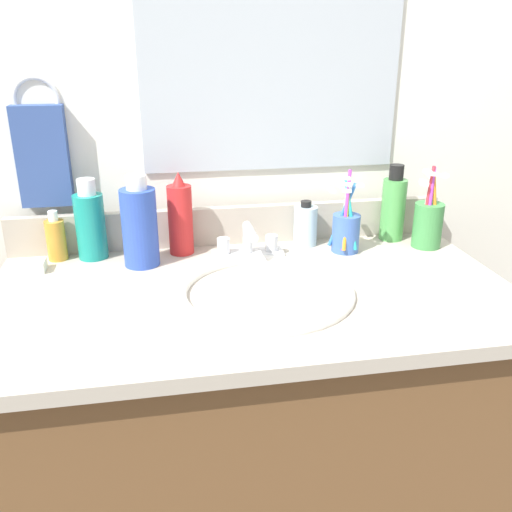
{
  "coord_description": "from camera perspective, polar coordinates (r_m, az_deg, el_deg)",
  "views": [
    {
      "loc": [
        -0.17,
        -0.98,
        1.2
      ],
      "look_at": [
        0.01,
        0.0,
        0.81
      ],
      "focal_mm": 38.93,
      "sensor_mm": 36.0,
      "label": 1
    }
  ],
  "objects": [
    {
      "name": "bottle_mouthwash_teal",
      "position": [
        1.28,
        -16.65,
        3.22
      ],
      "size": [
        0.07,
        0.07,
        0.18
      ],
      "color": "teal",
      "rests_on": "countertop"
    },
    {
      "name": "bottle_spray_red",
      "position": [
        1.27,
        -7.78,
        3.92
      ],
      "size": [
        0.06,
        0.06,
        0.19
      ],
      "color": "red",
      "rests_on": "countertop"
    },
    {
      "name": "faucet",
      "position": [
        1.24,
        -0.82,
        1.03
      ],
      "size": [
        0.16,
        0.1,
        0.08
      ],
      "color": "silver",
      "rests_on": "countertop"
    },
    {
      "name": "backsplash",
      "position": [
        1.33,
        -2.35,
        3.21
      ],
      "size": [
        1.03,
        0.02,
        0.09
      ],
      "primitive_type": "cube",
      "color": "#B2A899",
      "rests_on": "countertop"
    },
    {
      "name": "cup_green",
      "position": [
        1.36,
        17.23,
        3.32
      ],
      "size": [
        0.07,
        0.07,
        0.19
      ],
      "color": "#3F8C47",
      "rests_on": "countertop"
    },
    {
      "name": "vanity_cabinet",
      "position": [
        1.3,
        -0.25,
        -18.92
      ],
      "size": [
        0.99,
        0.53,
        0.71
      ],
      "primitive_type": "cube",
      "color": "brown",
      "rests_on": "ground_plane"
    },
    {
      "name": "bottle_toner_green",
      "position": [
        1.39,
        13.92,
        4.92
      ],
      "size": [
        0.06,
        0.06,
        0.18
      ],
      "color": "#4C9E4C",
      "rests_on": "countertop"
    },
    {
      "name": "bottle_shampoo_blue",
      "position": [
        1.21,
        -11.87,
        3.1
      ],
      "size": [
        0.08,
        0.08,
        0.2
      ],
      "color": "#2D4CB2",
      "rests_on": "countertop"
    },
    {
      "name": "cup_blue_plastic",
      "position": [
        1.29,
        9.21,
        2.76
      ],
      "size": [
        0.08,
        0.08,
        0.19
      ],
      "color": "#3F66B7",
      "rests_on": "countertop"
    },
    {
      "name": "towel_ring",
      "position": [
        1.32,
        -21.64,
        14.75
      ],
      "size": [
        0.1,
        0.01,
        0.1
      ],
      "primitive_type": "torus",
      "rotation": [
        1.57,
        0.0,
        0.0
      ],
      "color": "silver"
    },
    {
      "name": "countertop",
      "position": [
        1.1,
        -0.28,
        -4.06
      ],
      "size": [
        1.03,
        0.57,
        0.03
      ],
      "primitive_type": "cube",
      "color": "#B2A899",
      "rests_on": "vanity_cabinet"
    },
    {
      "name": "bottle_gel_clear",
      "position": [
        1.32,
        5.09,
        3.17
      ],
      "size": [
        0.06,
        0.06,
        0.11
      ],
      "color": "silver",
      "rests_on": "countertop"
    },
    {
      "name": "back_wall",
      "position": [
        1.44,
        -2.62,
        -1.16
      ],
      "size": [
        2.13,
        0.04,
        1.3
      ],
      "primitive_type": "cube",
      "color": "white",
      "rests_on": "ground_plane"
    },
    {
      "name": "bottle_oil_amber",
      "position": [
        1.3,
        -19.86,
        1.66
      ],
      "size": [
        0.04,
        0.04,
        0.11
      ],
      "color": "gold",
      "rests_on": "countertop"
    },
    {
      "name": "soap_bar",
      "position": [
        1.27,
        -22.23,
        -0.99
      ],
      "size": [
        0.06,
        0.04,
        0.02
      ],
      "primitive_type": "cube",
      "color": "white",
      "rests_on": "countertop"
    },
    {
      "name": "sink_basin",
      "position": [
        1.09,
        0.9,
        -5.32
      ],
      "size": [
        0.35,
        0.35,
        0.11
      ],
      "color": "white",
      "rests_on": "countertop"
    },
    {
      "name": "mirror_panel",
      "position": [
        1.32,
        1.7,
        20.94
      ],
      "size": [
        0.6,
        0.01,
        0.56
      ],
      "primitive_type": "cube",
      "color": "#B2BCC6"
    },
    {
      "name": "hand_towel",
      "position": [
        1.32,
        -21.07,
        9.51
      ],
      "size": [
        0.11,
        0.04,
        0.22
      ],
      "primitive_type": "cube",
      "color": "#334C8C"
    }
  ]
}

